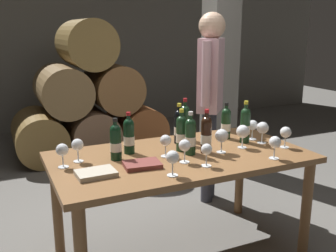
% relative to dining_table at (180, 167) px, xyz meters
% --- Properties ---
extents(cellar_back_wall, '(10.00, 0.24, 2.80)m').
position_rel_dining_table_xyz_m(cellar_back_wall, '(0.00, 4.20, 0.73)').
color(cellar_back_wall, slate).
rests_on(cellar_back_wall, ground_plane).
extents(barrel_stack, '(1.86, 0.90, 1.69)m').
position_rel_dining_table_xyz_m(barrel_stack, '(0.00, 2.60, -0.01)').
color(barrel_stack, brown).
rests_on(barrel_stack, ground_plane).
extents(stone_pillar, '(0.32, 0.32, 2.60)m').
position_rel_dining_table_xyz_m(stone_pillar, '(1.30, 1.60, 0.63)').
color(stone_pillar, slate).
rests_on(stone_pillar, ground_plane).
extents(dining_table, '(1.70, 0.90, 0.76)m').
position_rel_dining_table_xyz_m(dining_table, '(0.00, 0.00, 0.00)').
color(dining_table, brown).
rests_on(dining_table, ground_plane).
extents(wine_bottle_0, '(0.07, 0.07, 0.27)m').
position_rel_dining_table_xyz_m(wine_bottle_0, '(-0.42, 0.08, 0.21)').
color(wine_bottle_0, black).
rests_on(wine_bottle_0, dining_table).
extents(wine_bottle_1, '(0.07, 0.07, 0.28)m').
position_rel_dining_table_xyz_m(wine_bottle_1, '(-0.30, 0.17, 0.21)').
color(wine_bottle_1, black).
rests_on(wine_bottle_1, dining_table).
extents(wine_bottle_2, '(0.07, 0.07, 0.29)m').
position_rel_dining_table_xyz_m(wine_bottle_2, '(0.04, 0.08, 0.22)').
color(wine_bottle_2, '#19381E').
rests_on(wine_bottle_2, dining_table).
extents(wine_bottle_3, '(0.07, 0.07, 0.30)m').
position_rel_dining_table_xyz_m(wine_bottle_3, '(0.11, 0.24, 0.22)').
color(wine_bottle_3, black).
rests_on(wine_bottle_3, dining_table).
extents(wine_bottle_4, '(0.07, 0.07, 0.31)m').
position_rel_dining_table_xyz_m(wine_bottle_4, '(0.56, 0.06, 0.22)').
color(wine_bottle_4, '#19381E').
rests_on(wine_bottle_4, dining_table).
extents(wine_bottle_5, '(0.07, 0.07, 0.28)m').
position_rel_dining_table_xyz_m(wine_bottle_5, '(0.49, 0.21, 0.21)').
color(wine_bottle_5, '#19381E').
rests_on(wine_bottle_5, dining_table).
extents(wine_bottle_6, '(0.07, 0.07, 0.29)m').
position_rel_dining_table_xyz_m(wine_bottle_6, '(0.06, -0.02, 0.22)').
color(wine_bottle_6, '#19381E').
rests_on(wine_bottle_6, dining_table).
extents(wine_bottle_7, '(0.07, 0.07, 0.32)m').
position_rel_dining_table_xyz_m(wine_bottle_7, '(0.19, 0.30, 0.23)').
color(wine_bottle_7, '#19381E').
rests_on(wine_bottle_7, dining_table).
extents(wine_bottle_8, '(0.07, 0.07, 0.30)m').
position_rel_dining_table_xyz_m(wine_bottle_8, '(0.17, -0.04, 0.22)').
color(wine_bottle_8, black).
rests_on(wine_bottle_8, dining_table).
extents(wine_glass_0, '(0.08, 0.08, 0.15)m').
position_rel_dining_table_xyz_m(wine_glass_0, '(-0.76, 0.07, 0.20)').
color(wine_glass_0, white).
rests_on(wine_glass_0, dining_table).
extents(wine_glass_1, '(0.08, 0.08, 0.15)m').
position_rel_dining_table_xyz_m(wine_glass_1, '(-0.05, -0.15, 0.20)').
color(wine_glass_1, white).
rests_on(wine_glass_1, dining_table).
extents(wine_glass_2, '(0.09, 0.09, 0.16)m').
position_rel_dining_table_xyz_m(wine_glass_2, '(0.66, -0.02, 0.20)').
color(wine_glass_2, white).
rests_on(wine_glass_2, dining_table).
extents(wine_glass_3, '(0.08, 0.08, 0.15)m').
position_rel_dining_table_xyz_m(wine_glass_3, '(-0.65, 0.14, 0.20)').
color(wine_glass_3, white).
rests_on(wine_glass_3, dining_table).
extents(wine_glass_4, '(0.08, 0.08, 0.15)m').
position_rel_dining_table_xyz_m(wine_glass_4, '(0.65, 0.09, 0.20)').
color(wine_glass_4, white).
rests_on(wine_glass_4, dining_table).
extents(wine_glass_5, '(0.09, 0.09, 0.16)m').
position_rel_dining_table_xyz_m(wine_glass_5, '(0.46, -0.05, 0.21)').
color(wine_glass_5, white).
rests_on(wine_glass_5, dining_table).
extents(wine_glass_6, '(0.08, 0.08, 0.15)m').
position_rel_dining_table_xyz_m(wine_glass_6, '(0.51, -0.33, 0.20)').
color(wine_glass_6, white).
rests_on(wine_glass_6, dining_table).
extents(wine_glass_7, '(0.07, 0.07, 0.14)m').
position_rel_dining_table_xyz_m(wine_glass_7, '(0.04, -0.27, 0.19)').
color(wine_glass_7, white).
rests_on(wine_glass_7, dining_table).
extents(wine_glass_8, '(0.09, 0.09, 0.16)m').
position_rel_dining_table_xyz_m(wine_glass_8, '(0.27, -0.08, 0.21)').
color(wine_glass_8, white).
rests_on(wine_glass_8, dining_table).
extents(wine_glass_9, '(0.08, 0.08, 0.15)m').
position_rel_dining_table_xyz_m(wine_glass_9, '(0.74, -0.17, 0.20)').
color(wine_glass_9, white).
rests_on(wine_glass_9, dining_table).
extents(wine_glass_10, '(0.08, 0.08, 0.15)m').
position_rel_dining_table_xyz_m(wine_glass_10, '(-0.21, -0.33, 0.20)').
color(wine_glass_10, white).
rests_on(wine_glass_10, dining_table).
extents(wine_glass_11, '(0.07, 0.07, 0.15)m').
position_rel_dining_table_xyz_m(wine_glass_11, '(-0.11, -0.00, 0.20)').
color(wine_glass_11, white).
rests_on(wine_glass_11, dining_table).
extents(tasting_notebook, '(0.24, 0.18, 0.03)m').
position_rel_dining_table_xyz_m(tasting_notebook, '(-0.32, -0.11, 0.11)').
color(tasting_notebook, brown).
rests_on(tasting_notebook, dining_table).
extents(leather_ledger, '(0.23, 0.17, 0.03)m').
position_rel_dining_table_xyz_m(leather_ledger, '(-0.61, -0.14, 0.11)').
color(leather_ledger, '#B2A893').
rests_on(leather_ledger, dining_table).
extents(sommelier_presenting, '(0.36, 0.39, 1.72)m').
position_rel_dining_table_xyz_m(sommelier_presenting, '(0.67, 0.75, 0.37)').
color(sommelier_presenting, '#383842').
rests_on(sommelier_presenting, ground_plane).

